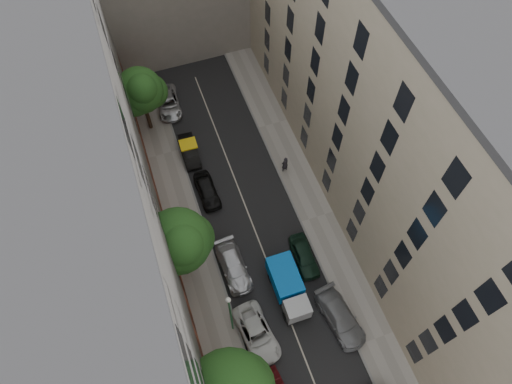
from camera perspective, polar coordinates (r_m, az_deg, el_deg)
name	(u,v)px	position (r m, az deg, el deg)	size (l,w,h in m)	color
ground	(257,236)	(38.93, 0.16, -5.57)	(120.00, 120.00, 0.00)	#4C4C49
road_surface	(257,236)	(38.92, 0.16, -5.57)	(8.00, 44.00, 0.02)	black
sidewalk_left	(195,256)	(38.45, -7.67, -7.93)	(3.00, 44.00, 0.15)	gray
sidewalk_right	(317,217)	(40.04, 7.61, -3.12)	(3.00, 44.00, 0.15)	gray
building_left	(91,220)	(30.15, -19.95, -3.31)	(8.00, 44.00, 20.00)	#53504E
building_right	(405,128)	(34.04, 18.10, 7.62)	(8.00, 44.00, 20.00)	tan
tarp_truck	(288,287)	(35.95, 4.02, -11.75)	(2.09, 5.04, 2.32)	black
car_left_2	(257,333)	(35.48, 0.09, -17.26)	(2.25, 4.89, 1.36)	silver
car_left_3	(234,267)	(37.13, -2.82, -9.29)	(1.96, 4.83, 1.40)	silver
car_left_4	(207,190)	(40.53, -6.13, 0.20)	(1.64, 4.08, 1.39)	black
car_left_5	(190,151)	(43.20, -8.31, 5.11)	(1.40, 4.01, 1.32)	black
car_left_6	(168,103)	(47.34, -10.92, 10.89)	(2.22, 4.82, 1.34)	#B3B4B8
car_right_1	(340,318)	(36.29, 10.49, -15.17)	(2.06, 5.07, 1.47)	gray
car_right_2	(304,256)	(37.65, 6.05, -7.96)	(1.62, 4.04, 1.38)	black
tree_mid	(180,243)	(33.08, -9.51, -6.28)	(5.16, 4.87, 8.08)	#382619
tree_far	(141,92)	(42.64, -14.13, 12.01)	(4.64, 4.26, 7.37)	#382619
lamp_post	(230,312)	(32.08, -3.24, -14.72)	(0.36, 0.36, 6.97)	#1C6230
pedestrian	(285,164)	(41.42, 3.63, 3.48)	(0.69, 0.45, 1.90)	black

